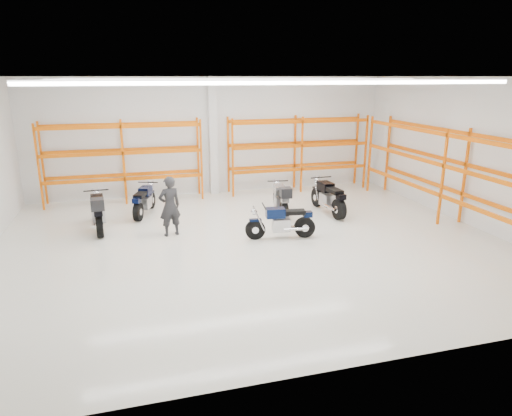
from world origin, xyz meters
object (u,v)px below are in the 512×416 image
object	(u,v)px
motorcycle_back_d	(329,198)
structural_column	(213,137)
standing_man	(170,206)
motorcycle_back_a	(98,212)
motorcycle_back_b	(144,201)
motorcycle_main	(284,223)
motorcycle_back_c	(281,200)

from	to	relation	value
motorcycle_back_d	structural_column	size ratio (longest dim) A/B	0.52
standing_man	motorcycle_back_a	bearing A→B (deg)	-40.70
motorcycle_back_d	structural_column	distance (m)	5.29
motorcycle_back_b	standing_man	world-z (taller)	standing_man
motorcycle_main	motorcycle_back_b	world-z (taller)	motorcycle_back_b
standing_man	motorcycle_back_c	bearing A→B (deg)	179.40
motorcycle_back_d	standing_man	world-z (taller)	standing_man
motorcycle_main	motorcycle_back_d	world-z (taller)	motorcycle_back_d
motorcycle_main	motorcycle_back_b	size ratio (longest dim) A/B	1.02
motorcycle_back_b	motorcycle_back_d	xyz separation A→B (m)	(6.06, -1.48, 0.06)
motorcycle_main	structural_column	xyz separation A→B (m)	(-0.96, 5.73, 1.78)
motorcycle_back_c	motorcycle_main	bearing A→B (deg)	-106.70
motorcycle_main	structural_column	distance (m)	6.08
motorcycle_back_a	standing_man	distance (m)	2.29
motorcycle_back_b	motorcycle_back_c	size ratio (longest dim) A/B	0.89
motorcycle_back_c	motorcycle_back_d	bearing A→B (deg)	-5.99
motorcycle_back_c	standing_man	size ratio (longest dim) A/B	1.27
motorcycle_back_d	standing_man	distance (m)	5.45
motorcycle_main	structural_column	size ratio (longest dim) A/B	0.45
motorcycle_back_a	motorcycle_back_b	world-z (taller)	motorcycle_back_a
motorcycle_back_b	motorcycle_back_c	distance (m)	4.60
motorcycle_main	motorcycle_back_d	distance (m)	2.97
motorcycle_back_a	structural_column	distance (m)	5.80
motorcycle_back_c	standing_man	bearing A→B (deg)	-165.46
motorcycle_back_b	motorcycle_back_c	xyz separation A→B (m)	(4.41, -1.31, 0.08)
motorcycle_back_c	structural_column	size ratio (longest dim) A/B	0.50
structural_column	motorcycle_main	bearing A→B (deg)	-80.53
standing_man	motorcycle_back_b	bearing A→B (deg)	-88.61
motorcycle_main	motorcycle_back_a	distance (m)	5.57
motorcycle_main	motorcycle_back_c	bearing A→B (deg)	73.30
motorcycle_back_b	structural_column	xyz separation A→B (m)	(2.83, 2.34, 1.77)
motorcycle_main	motorcycle_back_b	distance (m)	5.08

